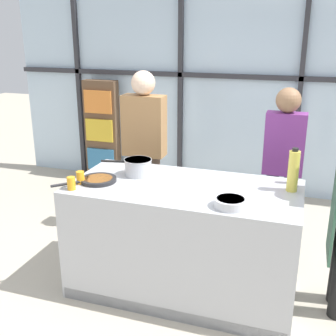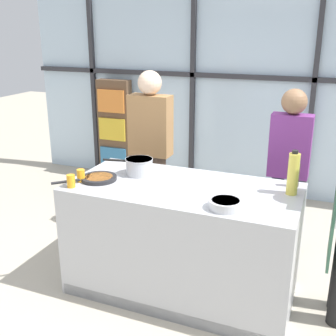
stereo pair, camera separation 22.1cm
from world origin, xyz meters
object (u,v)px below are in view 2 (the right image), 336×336
Objects in this scene: spectator_center_left at (289,162)px; white_plate at (234,196)px; spectator_far_left at (151,143)px; juice_glass_near at (71,181)px; mixing_bowl at (225,204)px; oil_bottle at (293,174)px; frying_pan at (98,178)px; juice_glass_far at (81,175)px; pepper_grinder at (296,174)px; saucepan at (139,166)px.

white_plate is (-0.28, -0.98, -0.00)m from spectator_center_left.
white_plate is at bearing 74.11° from spectator_center_left.
spectator_far_left is 1.49m from white_plate.
spectator_far_left reaches higher than juice_glass_near.
mixing_bowl is (-0.28, -1.21, 0.02)m from spectator_center_left.
spectator_center_left reaches higher than oil_bottle.
spectator_center_left is 0.79m from oil_bottle.
frying_pan is at bearing -176.29° from white_plate.
spectator_far_left is at bearing -0.00° from spectator_center_left.
juice_glass_far is at bearing 84.34° from spectator_far_left.
spectator_center_left is 3.79× the size of frying_pan.
oil_bottle is at bearing 48.74° from mixing_bowl.
white_plate is 2.70× the size of juice_glass_near.
pepper_grinder reaches higher than white_plate.
juice_glass_far is (-1.23, 0.08, 0.02)m from mixing_bowl.
oil_bottle is (1.51, -0.76, 0.11)m from spectator_far_left.
saucepan is 0.60m from juice_glass_near.
frying_pan is at bearing 171.83° from mixing_bowl.
spectator_center_left is 4.75× the size of oil_bottle.
spectator_center_left is 6.80× the size of mixing_bowl.
frying_pan is 0.14m from juice_glass_far.
spectator_center_left reaches higher than white_plate.
spectator_center_left is 5.89× the size of white_plate.
saucepan is 1.26m from oil_bottle.
spectator_far_left reaches higher than mixing_bowl.
spectator_center_left is 0.61m from pepper_grinder.
juice_glass_far is (-1.51, -1.13, 0.04)m from spectator_center_left.
juice_glass_near is (-0.11, -0.22, 0.03)m from frying_pan.
white_plate is 1.27m from juice_glass_near.
spectator_center_left is 3.77× the size of saucepan.
pepper_grinder is at bearing 18.34° from juice_glass_far.
spectator_far_left is 1.27m from juice_glass_near.
mixing_bowl reaches higher than white_plate.
spectator_far_left reaches higher than frying_pan.
oil_bottle is at bearing -93.26° from pepper_grinder.
frying_pan is 1.55m from oil_bottle.
pepper_grinder is (1.52, -0.59, 0.05)m from spectator_far_left.
mixing_bowl is at bearing 76.91° from spectator_center_left.
mixing_bowl is at bearing 2.68° from juice_glass_near.
spectator_center_left is 1.02m from white_plate.
oil_bottle reaches higher than saucepan.
pepper_grinder is 1.77m from juice_glass_near.
saucepan is 1.29m from pepper_grinder.
spectator_far_left is 0.83m from saucepan.
mixing_bowl is 2.34× the size of juice_glass_near.
juice_glass_far is at bearing -137.32° from saucepan.
spectator_far_left is 16.96× the size of juice_glass_near.
saucepan is (0.25, 0.26, 0.06)m from frying_pan.
spectator_center_left is 1.97m from juice_glass_near.
pepper_grinder reaches higher than juice_glass_far.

